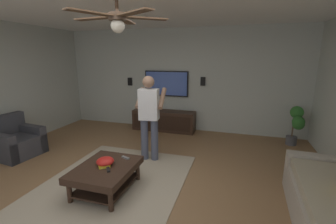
{
  "coord_description": "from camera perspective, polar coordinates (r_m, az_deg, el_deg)",
  "views": [
    {
      "loc": [
        -2.84,
        -1.54,
        1.97
      ],
      "look_at": [
        1.02,
        -0.36,
        1.0
      ],
      "focal_mm": 24.57,
      "sensor_mm": 36.0,
      "label": 1
    }
  ],
  "objects": [
    {
      "name": "potted_plant_tall",
      "position": [
        5.9,
        29.3,
        -2.26
      ],
      "size": [
        0.42,
        0.32,
        0.9
      ],
      "color": "#4C4C51",
      "rests_on": "ground"
    },
    {
      "name": "wall_back_tv",
      "position": [
        6.32,
        2.84,
        7.92
      ],
      "size": [
        0.1,
        6.7,
        2.72
      ],
      "primitive_type": "cube",
      "color": "#B2B7AD",
      "rests_on": "ground"
    },
    {
      "name": "coffee_table",
      "position": [
        3.66,
        -15.15,
        -14.28
      ],
      "size": [
        1.0,
        0.8,
        0.4
      ],
      "color": "#332116",
      "rests_on": "ground"
    },
    {
      "name": "ceiling_fan",
      "position": [
        2.88,
        -12.33,
        21.58
      ],
      "size": [
        1.17,
        1.15,
        0.46
      ],
      "color": "#4C3828"
    },
    {
      "name": "wall_speaker_left",
      "position": [
        6.12,
        8.66,
        7.53
      ],
      "size": [
        0.06,
        0.12,
        0.22
      ],
      "primitive_type": "cube",
      "color": "black"
    },
    {
      "name": "remote_black",
      "position": [
        3.48,
        -14.62,
        -13.6
      ],
      "size": [
        0.15,
        0.12,
        0.02
      ],
      "primitive_type": "cube",
      "rotation": [
        0.0,
        0.0,
        0.64
      ],
      "color": "black",
      "rests_on": "coffee_table"
    },
    {
      "name": "person_standing",
      "position": [
        4.36,
        -4.67,
        -0.34
      ],
      "size": [
        0.58,
        0.58,
        1.64
      ],
      "rotation": [
        0.0,
        0.0,
        0.12
      ],
      "color": "#4C5166",
      "rests_on": "ground"
    },
    {
      "name": "media_console",
      "position": [
        6.3,
        -1.06,
        -2.13
      ],
      "size": [
        0.45,
        1.7,
        0.55
      ],
      "rotation": [
        0.0,
        0.0,
        3.14
      ],
      "color": "#332116",
      "rests_on": "ground"
    },
    {
      "name": "area_rug",
      "position": [
        3.95,
        -13.29,
        -16.79
      ],
      "size": [
        2.67,
        2.15,
        0.01
      ],
      "primitive_type": "cube",
      "color": "tan",
      "rests_on": "ground"
    },
    {
      "name": "wall_speaker_right",
      "position": [
        6.75,
        -9.4,
        7.46
      ],
      "size": [
        0.06,
        0.12,
        0.22
      ],
      "primitive_type": "cube",
      "color": "black"
    },
    {
      "name": "remote_white",
      "position": [
        3.59,
        -15.61,
        -12.79
      ],
      "size": [
        0.15,
        0.06,
        0.02
      ],
      "primitive_type": "cube",
      "rotation": [
        0.0,
        0.0,
        3.04
      ],
      "color": "white",
      "rests_on": "coffee_table"
    },
    {
      "name": "remote_grey",
      "position": [
        3.79,
        -10.51,
        -11.08
      ],
      "size": [
        0.1,
        0.16,
        0.02
      ],
      "primitive_type": "cube",
      "rotation": [
        0.0,
        0.0,
        1.19
      ],
      "color": "slate",
      "rests_on": "coffee_table"
    },
    {
      "name": "book",
      "position": [
        3.63,
        -15.64,
        -12.4
      ],
      "size": [
        0.27,
        0.26,
        0.04
      ],
      "primitive_type": "cube",
      "rotation": [
        0.0,
        0.0,
        0.69
      ],
      "color": "gold",
      "rests_on": "coffee_table"
    },
    {
      "name": "vase_round",
      "position": [
        6.31,
        -4.59,
        1.45
      ],
      "size": [
        0.22,
        0.22,
        0.22
      ],
      "primitive_type": "sphere",
      "color": "teal",
      "rests_on": "media_console"
    },
    {
      "name": "tv",
      "position": [
        6.33,
        -0.42,
        7.08
      ],
      "size": [
        0.05,
        1.22,
        0.69
      ],
      "rotation": [
        0.0,
        0.0,
        3.14
      ],
      "color": "black"
    },
    {
      "name": "armchair",
      "position": [
        5.67,
        -33.68,
        -6.24
      ],
      "size": [
        0.88,
        0.89,
        0.82
      ],
      "rotation": [
        0.0,
        0.0,
        -1.68
      ],
      "color": "#38383D",
      "rests_on": "ground"
    },
    {
      "name": "bowl",
      "position": [
        3.62,
        -15.31,
        -11.71
      ],
      "size": [
        0.26,
        0.26,
        0.12
      ],
      "primitive_type": "ellipsoid",
      "color": "red",
      "rests_on": "coffee_table"
    },
    {
      "name": "ground_plane",
      "position": [
        3.78,
        -10.28,
        -18.16
      ],
      "size": [
        7.8,
        7.8,
        0.0
      ],
      "primitive_type": "plane",
      "color": "olive"
    }
  ]
}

